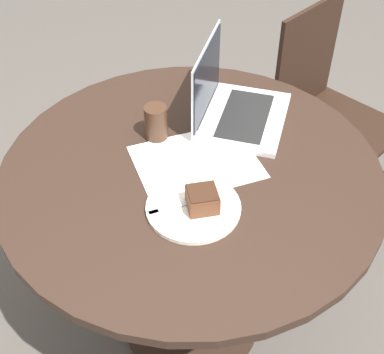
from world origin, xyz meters
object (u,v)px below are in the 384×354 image
(plate, at_px, (193,207))
(laptop, at_px, (235,107))
(chair, at_px, (325,115))
(coffee_glass, at_px, (156,123))

(plate, relative_size, laptop, 0.64)
(chair, bearing_deg, coffee_glass, -6.83)
(coffee_glass, xyz_separation_m, laptop, (-0.25, -0.07, -0.01))
(coffee_glass, bearing_deg, laptop, -164.60)
(plate, distance_m, laptop, 0.42)
(chair, relative_size, coffee_glass, 8.27)
(chair, height_order, laptop, laptop)
(coffee_glass, distance_m, laptop, 0.26)
(chair, distance_m, plate, 1.04)
(plate, bearing_deg, chair, -129.51)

